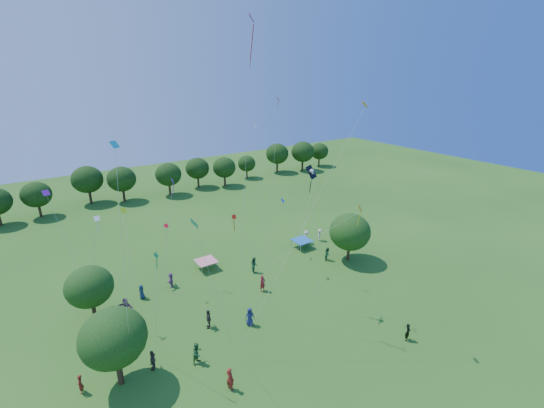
% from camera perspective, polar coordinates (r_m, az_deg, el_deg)
% --- Properties ---
extents(near_tree_west, '(4.65, 4.65, 6.18)m').
position_cam_1_polar(near_tree_west, '(29.38, -23.62, -18.69)').
color(near_tree_west, '#422B19').
rests_on(near_tree_west, ground).
extents(near_tree_north, '(4.17, 4.17, 5.37)m').
position_cam_1_polar(near_tree_north, '(37.30, -26.74, -11.52)').
color(near_tree_north, '#422B19').
rests_on(near_tree_north, ground).
extents(near_tree_east, '(4.89, 4.89, 5.94)m').
position_cam_1_polar(near_tree_east, '(44.36, 12.12, -4.31)').
color(near_tree_east, '#422B19').
rests_on(near_tree_east, ground).
extents(treeline, '(88.01, 8.77, 6.77)m').
position_cam_1_polar(treeline, '(69.48, -20.99, 3.99)').
color(treeline, '#422B19').
rests_on(treeline, ground).
extents(tent_red_stripe, '(2.20, 2.20, 1.10)m').
position_cam_1_polar(tent_red_stripe, '(43.29, -10.29, -8.80)').
color(tent_red_stripe, red).
rests_on(tent_red_stripe, ground).
extents(tent_blue, '(2.20, 2.20, 1.10)m').
position_cam_1_polar(tent_blue, '(47.68, 4.71, -5.71)').
color(tent_blue, blue).
rests_on(tent_blue, ground).
extents(man_in_black, '(0.71, 0.61, 1.61)m').
position_cam_1_polar(man_in_black, '(34.77, 20.53, -18.31)').
color(man_in_black, black).
rests_on(man_in_black, ground).
extents(crowd_person_0, '(0.97, 1.04, 1.88)m').
position_cam_1_polar(crowd_person_0, '(41.86, -26.20, -11.96)').
color(crowd_person_0, navy).
rests_on(crowd_person_0, ground).
extents(crowd_person_1, '(0.52, 0.65, 1.53)m').
position_cam_1_polar(crowd_person_1, '(31.89, -27.87, -23.70)').
color(crowd_person_1, maroon).
rests_on(crowd_person_1, ground).
extents(crowd_person_2, '(0.69, 1.01, 1.87)m').
position_cam_1_polar(crowd_person_2, '(42.14, -2.80, -9.48)').
color(crowd_person_2, '#245537').
rests_on(crowd_person_2, ground).
extents(crowd_person_3, '(0.81, 1.29, 1.83)m').
position_cam_1_polar(crowd_person_3, '(48.97, 5.42, -5.17)').
color(crowd_person_3, beige).
rests_on(crowd_person_3, ground).
extents(crowd_person_4, '(0.90, 1.19, 1.85)m').
position_cam_1_polar(crowd_person_4, '(34.48, -9.93, -17.30)').
color(crowd_person_4, '#39352D').
rests_on(crowd_person_4, ground).
extents(crowd_person_5, '(1.59, 1.64, 1.81)m').
position_cam_1_polar(crowd_person_5, '(38.00, -21.95, -14.75)').
color(crowd_person_5, '#905474').
rests_on(crowd_person_5, ground).
extents(crowd_person_6, '(0.97, 0.69, 1.76)m').
position_cam_1_polar(crowd_person_6, '(34.37, -3.52, -17.22)').
color(crowd_person_6, navy).
rests_on(crowd_person_6, ground).
extents(crowd_person_7, '(0.72, 0.50, 1.82)m').
position_cam_1_polar(crowd_person_7, '(38.79, -1.50, -12.34)').
color(crowd_person_7, maroon).
rests_on(crowd_person_7, ground).
extents(crowd_person_8, '(1.03, 0.83, 1.84)m').
position_cam_1_polar(crowd_person_8, '(31.33, -11.63, -21.92)').
color(crowd_person_8, '#285E2E').
rests_on(crowd_person_8, ground).
extents(crowd_person_9, '(1.21, 1.00, 1.71)m').
position_cam_1_polar(crowd_person_9, '(49.93, 7.50, -4.82)').
color(crowd_person_9, beige).
rests_on(crowd_person_9, ground).
extents(crowd_person_10, '(0.94, 1.09, 1.72)m').
position_cam_1_polar(crowd_person_10, '(31.68, -18.20, -22.22)').
color(crowd_person_10, '#433C35').
rests_on(crowd_person_10, ground).
extents(crowd_person_11, '(1.26, 1.61, 1.66)m').
position_cam_1_polar(crowd_person_11, '(40.94, -15.58, -11.40)').
color(crowd_person_11, '#874E86').
rests_on(crowd_person_11, ground).
extents(crowd_person_12, '(0.81, 0.84, 1.54)m').
position_cam_1_polar(crowd_person_12, '(39.97, -19.76, -12.83)').
color(crowd_person_12, '#1A2C4D').
rests_on(crowd_person_12, ground).
extents(crowd_person_13, '(0.66, 0.81, 1.89)m').
position_cam_1_polar(crowd_person_13, '(29.06, -6.61, -25.59)').
color(crowd_person_13, maroon).
rests_on(crowd_person_13, ground).
extents(crowd_person_14, '(0.95, 0.81, 1.70)m').
position_cam_1_polar(crowd_person_14, '(45.08, 8.73, -7.75)').
color(crowd_person_14, '#255737').
rests_on(crowd_person_14, ground).
extents(pirate_kite, '(1.37, 2.23, 12.64)m').
position_cam_1_polar(pirate_kite, '(32.06, 6.25, 4.66)').
color(pirate_kite, black).
extents(red_high_kite, '(1.96, 0.72, 24.35)m').
position_cam_1_polar(red_high_kite, '(29.60, -3.66, 17.17)').
color(red_high_kite, red).
extents(small_kite_0, '(3.90, 0.53, 6.79)m').
position_cam_1_polar(small_kite_0, '(37.59, -5.18, -3.53)').
color(small_kite_0, red).
extents(small_kite_1, '(1.82, 0.44, 18.02)m').
position_cam_1_polar(small_kite_1, '(37.30, 0.39, 8.00)').
color(small_kite_1, '#E2580B').
extents(small_kite_2, '(2.86, 10.45, 9.77)m').
position_cam_1_polar(small_kite_2, '(33.01, 11.05, -2.56)').
color(small_kite_2, yellow).
extents(small_kite_3, '(0.41, 2.58, 9.20)m').
position_cam_1_polar(small_kite_3, '(26.67, -17.69, -11.33)').
color(small_kite_3, green).
extents(small_kite_4, '(3.48, 0.62, 6.02)m').
position_cam_1_polar(small_kite_4, '(44.25, 2.10, -0.32)').
color(small_kite_4, '#133AC3').
extents(small_kite_5, '(2.00, 5.54, 9.94)m').
position_cam_1_polar(small_kite_5, '(39.74, -31.05, -0.96)').
color(small_kite_5, '#5B178E').
extents(small_kite_6, '(1.65, 2.80, 9.19)m').
position_cam_1_polar(small_kite_6, '(34.30, -25.90, -4.71)').
color(small_kite_6, white).
extents(small_kite_7, '(0.72, 3.78, 17.16)m').
position_cam_1_polar(small_kite_7, '(22.19, -22.57, -4.37)').
color(small_kite_7, '#0A81A4').
extents(small_kite_8, '(0.75, 0.79, 6.51)m').
position_cam_1_polar(small_kite_8, '(37.24, -16.28, -5.01)').
color(small_kite_8, red).
extents(small_kite_9, '(10.15, 2.25, 18.36)m').
position_cam_1_polar(small_kite_9, '(27.34, 9.17, 5.09)').
color(small_kite_9, orange).
extents(small_kite_10, '(1.14, 3.55, 7.18)m').
position_cam_1_polar(small_kite_10, '(40.38, -22.08, -2.37)').
color(small_kite_10, '#CEFF16').
extents(small_kite_11, '(3.70, 2.89, 12.40)m').
position_cam_1_polar(small_kite_11, '(22.87, -10.78, -7.29)').
color(small_kite_11, '#157827').
extents(small_kite_12, '(5.00, 3.69, 8.02)m').
position_cam_1_polar(small_kite_12, '(49.52, 6.46, 3.31)').
color(small_kite_12, '#1382C7').
extents(small_kite_13, '(2.61, 1.42, 10.37)m').
position_cam_1_polar(small_kite_13, '(37.87, -15.59, 0.24)').
color(small_kite_13, '#6A199A').
extents(small_kite_14, '(0.80, 1.76, 15.28)m').
position_cam_1_polar(small_kite_14, '(39.38, -2.31, 7.53)').
color(small_kite_14, silver).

